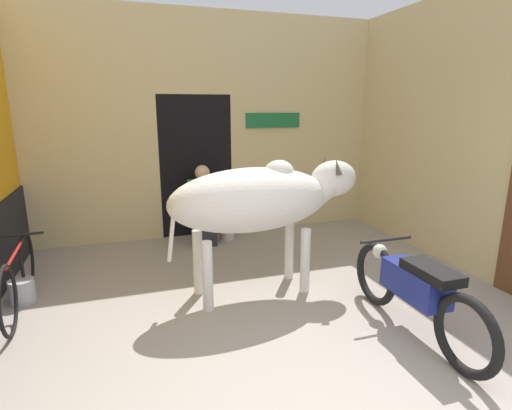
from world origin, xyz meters
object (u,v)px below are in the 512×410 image
at_px(cow, 261,199).
at_px(plastic_stool, 228,224).
at_px(bucket, 22,291).
at_px(shopkeeper_seated, 204,203).
at_px(motorcycle_near, 415,289).
at_px(bicycle, 19,277).

bearing_deg(cow, plastic_stool, 87.38).
height_order(cow, bucket, cow).
bearing_deg(bucket, shopkeeper_seated, 29.83).
xyz_separation_m(motorcycle_near, bucket, (-3.60, 1.80, -0.31)).
distance_m(shopkeeper_seated, plastic_stool, 0.57).
bearing_deg(plastic_stool, bicycle, -149.73).
xyz_separation_m(shopkeeper_seated, bucket, (-2.24, -1.29, -0.52)).
bearing_deg(shopkeeper_seated, motorcycle_near, -66.21).
height_order(bicycle, bucket, bicycle).
relative_size(cow, motorcycle_near, 1.19).
relative_size(cow, bicycle, 1.29).
bearing_deg(plastic_stool, bucket, -152.16).
relative_size(bicycle, bucket, 6.73).
bearing_deg(bucket, plastic_stool, 27.84).
bearing_deg(motorcycle_near, cow, 129.93).
xyz_separation_m(cow, motorcycle_near, (1.06, -1.26, -0.65)).
bearing_deg(bicycle, plastic_stool, 30.27).
relative_size(bicycle, plastic_stool, 3.77).
bearing_deg(cow, motorcycle_near, -50.07).
relative_size(cow, plastic_stool, 4.85).
bearing_deg(shopkeeper_seated, cow, -80.63).
xyz_separation_m(cow, shopkeeper_seated, (-0.30, 1.82, -0.44)).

